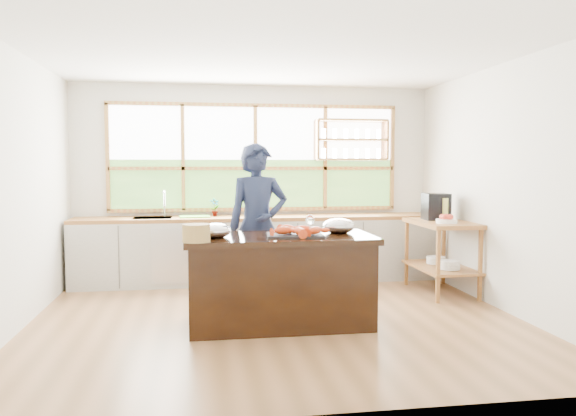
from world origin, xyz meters
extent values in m
plane|color=#98683F|center=(0.00, 0.00, 0.00)|extent=(5.00, 5.00, 0.00)
cube|color=silver|center=(0.00, 2.25, 1.35)|extent=(5.00, 0.02, 2.70)
cube|color=silver|center=(0.00, -2.25, 1.35)|extent=(5.00, 0.02, 2.70)
cube|color=silver|center=(-2.50, 0.00, 1.35)|extent=(0.02, 4.50, 2.70)
cube|color=silver|center=(2.50, 0.00, 1.35)|extent=(0.02, 4.50, 2.70)
cube|color=silver|center=(0.00, 0.00, 2.70)|extent=(5.00, 4.50, 0.02)
cube|color=#A58642|center=(0.00, 2.22, 1.70)|extent=(4.05, 0.06, 1.50)
cube|color=white|center=(0.00, 2.24, 2.05)|extent=(3.98, 0.01, 0.75)
cube|color=#2E5621|center=(0.00, 2.24, 1.32)|extent=(3.98, 0.01, 0.70)
cube|color=#A58642|center=(1.35, 2.11, 2.23)|extent=(1.00, 0.28, 0.03)
cube|color=#A58642|center=(1.35, 2.11, 1.95)|extent=(1.00, 0.28, 0.03)
cube|color=#A58642|center=(1.35, 2.11, 1.67)|extent=(1.00, 0.28, 0.03)
cube|color=#A58642|center=(0.85, 2.11, 1.95)|extent=(0.03, 0.28, 0.55)
cube|color=#A58642|center=(1.85, 2.11, 1.95)|extent=(0.03, 0.28, 0.55)
cube|color=#BAB8AF|center=(0.00, 1.94, 0.42)|extent=(4.90, 0.62, 0.85)
cube|color=#B3B5BA|center=(-1.10, 1.62, 0.43)|extent=(0.60, 0.01, 0.72)
cube|color=#96522B|center=(0.00, 1.94, 0.88)|extent=(4.90, 0.62, 0.05)
cube|color=#B3B5BA|center=(-1.40, 1.94, 0.82)|extent=(0.50, 0.42, 0.16)
cube|color=#96522B|center=(2.45, 0.40, 0.45)|extent=(0.04, 0.04, 0.90)
cube|color=#96522B|center=(2.45, 1.40, 0.45)|extent=(0.04, 0.04, 0.90)
cube|color=#96522B|center=(1.93, 0.40, 0.45)|extent=(0.04, 0.04, 0.90)
cube|color=#96522B|center=(1.93, 1.40, 0.45)|extent=(0.04, 0.04, 0.90)
cube|color=#96522B|center=(2.19, 0.90, 0.32)|extent=(0.62, 1.10, 0.03)
cube|color=#96522B|center=(2.19, 0.90, 0.88)|extent=(0.62, 1.10, 0.05)
cylinder|color=white|center=(2.19, 0.65, 0.39)|extent=(0.24, 0.24, 0.11)
cylinder|color=white|center=(2.19, 1.05, 0.38)|extent=(0.24, 0.24, 0.09)
cube|color=black|center=(0.00, -0.20, 0.42)|extent=(1.77, 0.82, 0.84)
cube|color=black|center=(0.00, -0.20, 0.87)|extent=(1.85, 0.90, 0.06)
imported|color=#171E37|center=(-0.15, 0.49, 0.92)|extent=(0.71, 0.50, 1.83)
imported|color=slate|center=(-0.58, 2.00, 1.03)|extent=(0.16, 0.13, 0.25)
cube|color=#5CC636|center=(-0.85, 1.94, 0.91)|extent=(0.41, 0.32, 0.01)
cube|color=black|center=(2.19, 1.09, 1.07)|extent=(0.32, 0.34, 0.34)
cylinder|color=#BFC357|center=(2.24, 0.92, 1.04)|extent=(0.08, 0.08, 0.29)
cylinder|color=white|center=(2.14, 0.66, 0.93)|extent=(0.25, 0.25, 0.05)
sphere|color=red|center=(2.19, 0.66, 0.97)|extent=(0.07, 0.07, 0.07)
sphere|color=red|center=(2.16, 0.70, 0.97)|extent=(0.07, 0.07, 0.07)
sphere|color=red|center=(2.10, 0.69, 0.97)|extent=(0.07, 0.07, 0.07)
sphere|color=red|center=(2.10, 0.63, 0.97)|extent=(0.07, 0.07, 0.07)
sphere|color=red|center=(2.16, 0.61, 0.97)|extent=(0.07, 0.07, 0.07)
cube|color=black|center=(0.14, -0.26, 0.91)|extent=(0.58, 0.45, 0.02)
ellipsoid|color=#D74D09|center=(0.02, -0.31, 0.96)|extent=(0.23, 0.15, 0.08)
ellipsoid|color=#D74D09|center=(0.22, -0.24, 0.96)|extent=(0.23, 0.14, 0.08)
ellipsoid|color=#D74D09|center=(0.32, -0.36, 0.96)|extent=(0.21, 0.21, 0.08)
ellipsoid|color=#D74D09|center=(0.09, -0.14, 0.96)|extent=(0.18, 0.23, 0.08)
ellipsoid|color=#D74D09|center=(0.16, -0.40, 0.96)|extent=(0.11, 0.22, 0.08)
ellipsoid|color=#B3B5BA|center=(-0.63, -0.25, 0.96)|extent=(0.31, 0.31, 0.15)
ellipsoid|color=#B3B5BA|center=(0.63, -0.08, 0.97)|extent=(0.33, 0.33, 0.16)
cylinder|color=white|center=(0.26, -0.43, 0.90)|extent=(0.06, 0.06, 0.01)
cylinder|color=white|center=(0.26, -0.43, 0.97)|extent=(0.01, 0.01, 0.13)
ellipsoid|color=white|center=(0.26, -0.43, 1.07)|extent=(0.08, 0.08, 0.10)
cylinder|color=#9F773D|center=(-0.81, -0.54, 0.98)|extent=(0.25, 0.25, 0.16)
cylinder|color=white|center=(-0.83, -0.04, 0.94)|extent=(0.14, 0.31, 0.08)
camera|label=1|loc=(-0.77, -5.65, 1.59)|focal=35.00mm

